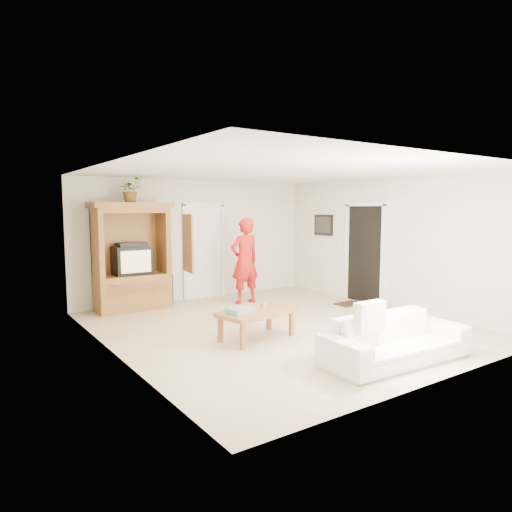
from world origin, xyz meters
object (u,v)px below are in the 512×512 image
at_px(man, 245,261).
at_px(coffee_table, 257,314).
at_px(armoire, 133,264).
at_px(sofa, 396,339).

xyz_separation_m(man, coffee_table, (-1.29, -2.33, -0.51)).
xyz_separation_m(armoire, sofa, (1.77, -4.92, -0.61)).
height_order(man, sofa, man).
bearing_deg(sofa, man, 87.80).
bearing_deg(sofa, coffee_table, 118.88).
distance_m(man, sofa, 4.26).
bearing_deg(coffee_table, sofa, -73.92).
bearing_deg(man, armoire, -19.45).
height_order(sofa, coffee_table, sofa).
distance_m(armoire, sofa, 5.27).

